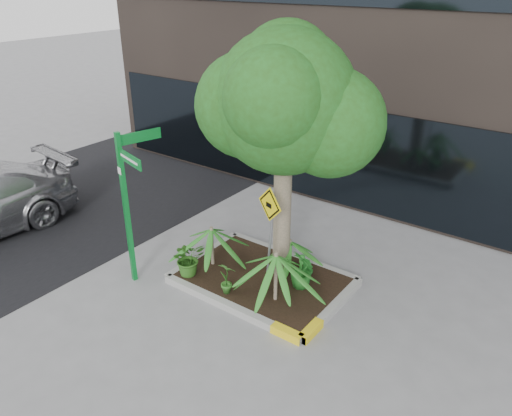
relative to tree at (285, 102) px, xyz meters
The scene contains 13 objects.
ground 3.73m from the tree, 118.91° to the right, with size 80.00×80.00×0.00m, color gray.
asphalt_road 7.82m from the tree, behind, with size 7.00×80.00×0.01m, color black.
planter 3.57m from the tree, 109.82° to the right, with size 3.35×2.36×0.15m.
tree is the anchor object (origin of this frame).
palm_front 2.73m from the tree, 62.83° to the right, with size 1.14×1.14×1.27m.
palm_left 3.05m from the tree, 155.27° to the right, with size 0.98×0.98×1.09m.
palm_back 2.84m from the tree, 52.91° to the left, with size 0.80×0.80×0.89m.
shrub_a 3.65m from the tree, 140.84° to the right, with size 0.66×0.66×0.73m, color #2C631C.
shrub_b 3.19m from the tree, 20.72° to the right, with size 0.42×0.42×0.74m, color #217022.
shrub_c 3.41m from the tree, 108.30° to the right, with size 0.36×0.36×0.69m, color #2F6C21.
shrub_d 3.23m from the tree, ahead, with size 0.36×0.36×0.66m, color #1D6621.
street_sign_post 3.39m from the tree, 142.17° to the right, with size 0.90×1.08×3.13m.
cattle_sign 2.16m from the tree, 75.97° to the right, with size 0.63×0.25×2.15m.
Camera 1 is at (5.09, -6.62, 5.75)m, focal length 35.00 mm.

